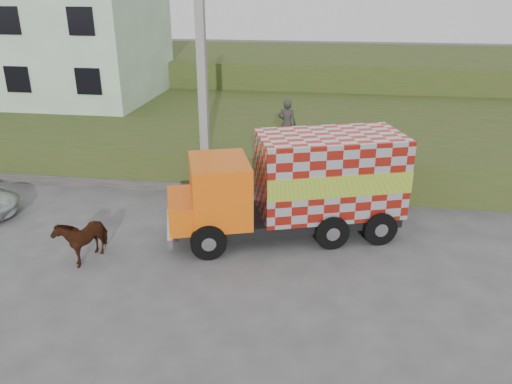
% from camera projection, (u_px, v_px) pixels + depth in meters
% --- Properties ---
extents(ground, '(120.00, 120.00, 0.00)m').
position_uv_depth(ground, '(202.00, 248.00, 14.67)').
color(ground, '#474749').
rests_on(ground, ground).
extents(embankment, '(40.00, 12.00, 1.50)m').
position_uv_depth(embankment, '(254.00, 132.00, 23.51)').
color(embankment, '#264A18').
rests_on(embankment, ground).
extents(embankment_far, '(40.00, 12.00, 3.00)m').
position_uv_depth(embankment_far, '(281.00, 74.00, 34.18)').
color(embankment_far, '#264A18').
rests_on(embankment_far, ground).
extents(retaining_strip, '(16.00, 0.50, 0.40)m').
position_uv_depth(retaining_strip, '(178.00, 185.00, 18.70)').
color(retaining_strip, '#595651').
rests_on(retaining_strip, ground).
extents(building, '(10.00, 8.00, 6.00)m').
position_uv_depth(building, '(57.00, 39.00, 26.33)').
color(building, beige).
rests_on(building, embankment).
extents(utility_pole, '(1.20, 0.30, 8.00)m').
position_uv_depth(utility_pole, '(202.00, 80.00, 17.44)').
color(utility_pole, gray).
rests_on(utility_pole, ground).
extents(cargo_truck, '(7.35, 4.30, 3.13)m').
position_uv_depth(cargo_truck, '(299.00, 185.00, 14.93)').
color(cargo_truck, black).
rests_on(cargo_truck, ground).
extents(cow, '(1.11, 1.72, 1.34)m').
position_uv_depth(cow, '(83.00, 237.00, 13.87)').
color(cow, black).
rests_on(cow, ground).
extents(pedestrian, '(0.74, 0.54, 1.87)m').
position_uv_depth(pedestrian, '(287.00, 124.00, 18.30)').
color(pedestrian, '#2E2C29').
rests_on(pedestrian, embankment).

